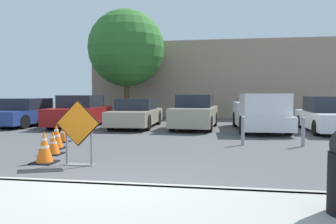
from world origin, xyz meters
name	(u,v)px	position (x,y,z in m)	size (l,w,h in m)	color
ground_plane	(181,128)	(0.00, 10.00, 0.00)	(96.00, 96.00, 0.00)	#4C4C4F
sidewalk_strip	(80,211)	(0.00, -1.10, 0.07)	(29.12, 2.19, 0.14)	#999993
curb_lip	(108,187)	(0.00, 0.00, 0.07)	(29.12, 0.20, 0.14)	#999993
road_closed_sign	(78,130)	(-1.30, 1.75, 0.80)	(1.02, 0.20, 1.45)	black
traffic_cone_nearest	(44,147)	(-2.19, 1.89, 0.36)	(0.51, 0.51, 0.74)	black
traffic_cone_second	(53,143)	(-2.53, 2.92, 0.30)	(0.48, 0.48, 0.61)	black
traffic_cone_third	(56,136)	(-2.92, 3.84, 0.35)	(0.51, 0.51, 0.72)	black
traffic_cone_fourth	(63,132)	(-3.31, 5.02, 0.32)	(0.41, 0.41, 0.66)	black
parked_car_nearest	(26,113)	(-7.78, 9.99, 0.64)	(2.07, 4.49, 1.37)	navy
parked_car_second	(81,112)	(-4.97, 10.13, 0.70)	(2.08, 4.76, 1.52)	maroon
parked_car_third	(136,114)	(-2.16, 10.17, 0.64)	(1.94, 4.72, 1.34)	#A39984
parked_car_fourth	(195,113)	(0.65, 9.99, 0.72)	(2.01, 4.37, 1.55)	#A39984
pickup_truck	(260,114)	(3.47, 9.26, 0.72)	(2.13, 5.19, 1.60)	silver
parked_car_fifth	(329,116)	(6.27, 9.52, 0.67)	(1.96, 4.57, 1.48)	white
bollard_nearest	(243,130)	(2.48, 5.28, 0.48)	(0.12, 0.12, 0.90)	gray
bollard_second	(303,131)	(4.24, 5.28, 0.47)	(0.12, 0.12, 0.89)	gray
building_facade_backdrop	(222,81)	(1.93, 19.15, 2.56)	(17.90, 5.00, 5.12)	gray
street_tree_behind_lot	(126,48)	(-3.98, 14.75, 4.41)	(4.73, 4.73, 6.78)	#513823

